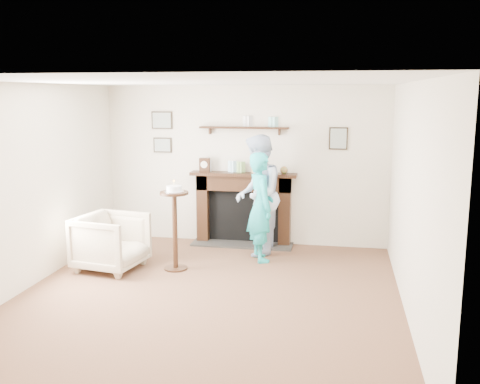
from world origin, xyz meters
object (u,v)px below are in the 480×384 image
at_px(woman, 260,259).
at_px(pedestal_table, 175,215).
at_px(armchair, 112,269).
at_px(man, 257,253).

height_order(woman, pedestal_table, pedestal_table).
bearing_deg(woman, pedestal_table, 95.74).
height_order(armchair, woman, woman).
relative_size(man, pedestal_table, 1.45).
bearing_deg(pedestal_table, woman, 30.70).
height_order(armchair, man, man).
height_order(man, woman, man).
height_order(man, pedestal_table, pedestal_table).
xyz_separation_m(woman, pedestal_table, (-1.08, -0.64, 0.76)).
height_order(armchair, pedestal_table, pedestal_table).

